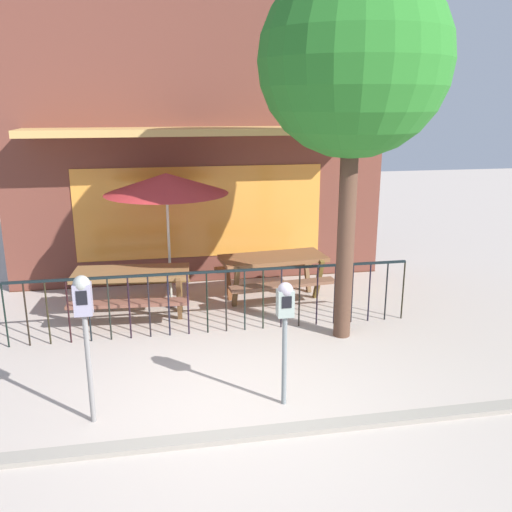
# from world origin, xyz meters

# --- Properties ---
(ground) EXTENTS (40.00, 40.00, 0.00)m
(ground) POSITION_xyz_m (0.00, 0.00, 0.00)
(ground) COLOR #B6A89D
(pub_storefront) EXTENTS (7.04, 1.42, 5.98)m
(pub_storefront) POSITION_xyz_m (0.00, 4.78, 2.96)
(pub_storefront) COLOR #3C210E
(pub_storefront) RESTS_ON ground
(patio_fence_front) EXTENTS (5.94, 0.04, 0.97)m
(patio_fence_front) POSITION_xyz_m (-0.00, 2.09, 0.66)
(patio_fence_front) COLOR black
(patio_fence_front) RESTS_ON ground
(picnic_table_left) EXTENTS (1.90, 1.49, 0.79)m
(picnic_table_left) POSITION_xyz_m (-1.25, 2.92, 0.61)
(picnic_table_left) COLOR brown
(picnic_table_left) RESTS_ON ground
(picnic_table_right) EXTENTS (1.93, 1.54, 0.79)m
(picnic_table_right) POSITION_xyz_m (1.12, 3.34, 0.61)
(picnic_table_right) COLOR brown
(picnic_table_right) RESTS_ON ground
(patio_umbrella) EXTENTS (2.01, 2.01, 2.23)m
(patio_umbrella) POSITION_xyz_m (-0.64, 3.43, 2.05)
(patio_umbrella) COLOR black
(patio_umbrella) RESTS_ON ground
(parking_meter_near) EXTENTS (0.18, 0.17, 1.47)m
(parking_meter_near) POSITION_xyz_m (0.52, -0.07, 1.13)
(parking_meter_near) COLOR slate
(parking_meter_near) RESTS_ON ground
(parking_meter_far) EXTENTS (0.18, 0.17, 1.66)m
(parking_meter_far) POSITION_xyz_m (-1.59, -0.05, 1.28)
(parking_meter_far) COLOR gray
(parking_meter_far) RESTS_ON ground
(street_tree) EXTENTS (2.52, 2.52, 5.12)m
(street_tree) POSITION_xyz_m (1.80, 1.63, 3.83)
(street_tree) COLOR #503426
(street_tree) RESTS_ON ground
(curb_edge) EXTENTS (9.85, 0.20, 0.11)m
(curb_edge) POSITION_xyz_m (0.00, -0.64, 0.00)
(curb_edge) COLOR gray
(curb_edge) RESTS_ON ground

